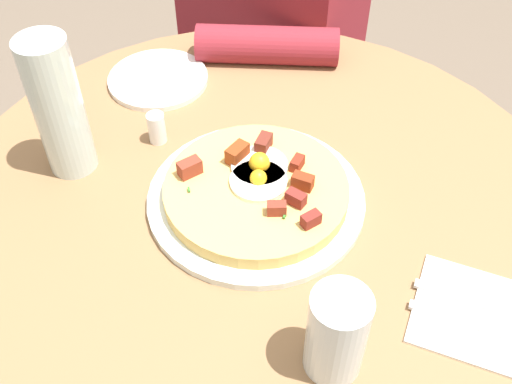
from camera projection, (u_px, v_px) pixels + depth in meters
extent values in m
cylinder|color=olive|center=(256.00, 208.00, 0.90)|extent=(0.95, 0.95, 0.03)
cylinder|color=#333338|center=(256.00, 334.00, 1.16)|extent=(0.11, 0.11, 0.69)
cube|color=#2D2D33|center=(269.00, 152.00, 1.69)|extent=(0.32, 0.28, 0.45)
cylinder|color=maroon|center=(267.00, 45.00, 1.12)|extent=(0.26, 0.19, 0.07)
cylinder|color=silver|center=(256.00, 199.00, 0.89)|extent=(0.32, 0.32, 0.01)
cylinder|color=#DAB45F|center=(256.00, 191.00, 0.87)|extent=(0.27, 0.27, 0.02)
cylinder|color=white|center=(259.00, 182.00, 0.87)|extent=(0.08, 0.08, 0.01)
sphere|color=yellow|center=(259.00, 179.00, 0.86)|extent=(0.02, 0.02, 0.02)
cylinder|color=white|center=(259.00, 166.00, 0.89)|extent=(0.08, 0.08, 0.01)
sphere|color=yellow|center=(259.00, 163.00, 0.88)|extent=(0.03, 0.03, 0.03)
cube|color=maroon|center=(190.00, 168.00, 0.87)|extent=(0.03, 0.04, 0.02)
cube|color=maroon|center=(295.00, 199.00, 0.83)|extent=(0.03, 0.02, 0.02)
cube|color=maroon|center=(237.00, 153.00, 0.89)|extent=(0.02, 0.04, 0.03)
cube|color=maroon|center=(277.00, 208.00, 0.82)|extent=(0.03, 0.03, 0.02)
cube|color=maroon|center=(264.00, 143.00, 0.91)|extent=(0.02, 0.03, 0.02)
cube|color=maroon|center=(303.00, 181.00, 0.86)|extent=(0.03, 0.02, 0.02)
cube|color=maroon|center=(311.00, 219.00, 0.81)|extent=(0.02, 0.03, 0.02)
cube|color=maroon|center=(297.00, 163.00, 0.88)|extent=(0.02, 0.03, 0.02)
cube|color=#387F2D|center=(189.00, 189.00, 0.86)|extent=(0.01, 0.01, 0.00)
cube|color=#387F2D|center=(273.00, 186.00, 0.86)|extent=(0.00, 0.01, 0.00)
cube|color=#387F2D|center=(248.00, 188.00, 0.86)|extent=(0.01, 0.01, 0.00)
cube|color=#387F2D|center=(285.00, 216.00, 0.82)|extent=(0.00, 0.01, 0.00)
cylinder|color=white|center=(158.00, 79.00, 1.09)|extent=(0.18, 0.18, 0.01)
cube|color=white|center=(484.00, 318.00, 0.75)|extent=(0.19, 0.17, 0.00)
cube|color=silver|center=(487.00, 304.00, 0.76)|extent=(0.18, 0.04, 0.00)
cube|color=silver|center=(483.00, 328.00, 0.74)|extent=(0.18, 0.04, 0.00)
cylinder|color=silver|center=(337.00, 334.00, 0.67)|extent=(0.07, 0.07, 0.13)
cylinder|color=silver|center=(58.00, 108.00, 0.86)|extent=(0.07, 0.07, 0.22)
cylinder|color=white|center=(157.00, 128.00, 0.96)|extent=(0.03, 0.03, 0.05)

